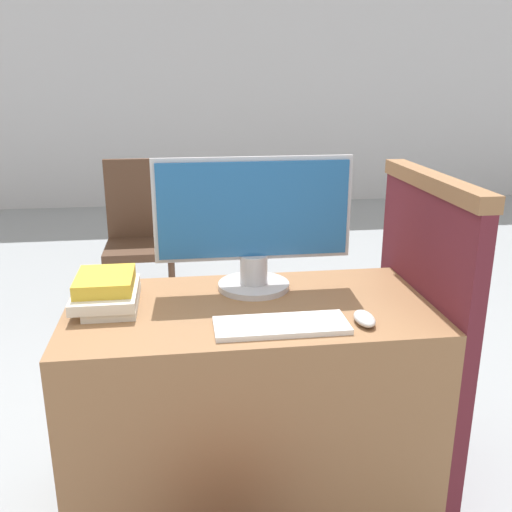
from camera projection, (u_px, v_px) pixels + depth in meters
name	position (u px, v px, depth m)	size (l,w,h in m)	color
wall_back	(194.00, 81.00, 6.37)	(12.00, 0.06, 2.80)	silver
desk	(250.00, 411.00, 1.92)	(1.15, 0.60, 0.76)	#8C603D
carrel_divider	(419.00, 338.00, 1.98)	(0.07, 0.70, 1.16)	#5B1E28
monitor	(254.00, 224.00, 1.88)	(0.66, 0.24, 0.45)	#B7B7BC
keyboard	(281.00, 325.00, 1.64)	(0.39, 0.15, 0.02)	white
mouse	(364.00, 319.00, 1.67)	(0.06, 0.11, 0.03)	silver
book_stack	(107.00, 291.00, 1.79)	(0.20, 0.28, 0.10)	silver
far_chair	(141.00, 229.00, 3.70)	(0.44, 0.44, 0.95)	#4C3323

